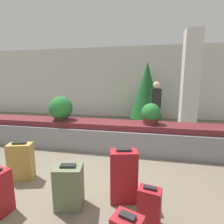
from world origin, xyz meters
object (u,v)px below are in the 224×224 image
(potted_plant_1, at_px, (61,109))
(traveler_0, at_px, (156,102))
(pillar, at_px, (190,83))
(suitcase_7, at_px, (21,161))
(decorated_tree, at_px, (147,90))
(suitcase_3, at_px, (149,207))
(suitcase_0, at_px, (69,187))
(suitcase_4, at_px, (123,176))
(potted_plant_0, at_px, (151,114))

(potted_plant_1, bearing_deg, traveler_0, 37.31)
(pillar, xyz_separation_m, suitcase_7, (-3.38, -3.48, -1.28))
(traveler_0, bearing_deg, potted_plant_1, -149.65)
(traveler_0, bearing_deg, decorated_tree, 97.93)
(pillar, bearing_deg, suitcase_3, -106.89)
(suitcase_3, height_order, suitcase_7, suitcase_7)
(suitcase_0, relative_size, potted_plant_1, 0.99)
(suitcase_3, bearing_deg, suitcase_7, 177.11)
(suitcase_0, height_order, traveler_0, traveler_0)
(suitcase_0, height_order, decorated_tree, decorated_tree)
(suitcase_3, height_order, suitcase_4, suitcase_4)
(suitcase_3, bearing_deg, pillar, 84.95)
(pillar, xyz_separation_m, suitcase_3, (-1.23, -4.05, -1.37))
(pillar, relative_size, suitcase_0, 5.26)
(pillar, bearing_deg, suitcase_7, -134.14)
(potted_plant_0, bearing_deg, traveler_0, 84.12)
(pillar, xyz_separation_m, suitcase_0, (-2.28, -3.96, -1.31))
(pillar, bearing_deg, potted_plant_1, -152.76)
(potted_plant_0, height_order, traveler_0, traveler_0)
(decorated_tree, bearing_deg, suitcase_3, -88.93)
(suitcase_3, relative_size, suitcase_7, 0.74)
(suitcase_4, distance_m, suitcase_7, 1.81)
(suitcase_7, height_order, potted_plant_0, potted_plant_0)
(suitcase_0, xyz_separation_m, suitcase_3, (1.05, -0.10, -0.06))
(potted_plant_1, height_order, traveler_0, traveler_0)
(pillar, relative_size, suitcase_4, 4.12)
(suitcase_3, distance_m, potted_plant_0, 2.35)
(suitcase_7, height_order, traveler_0, traveler_0)
(suitcase_3, relative_size, suitcase_4, 0.63)
(suitcase_3, xyz_separation_m, traveler_0, (0.22, 4.15, 0.75))
(suitcase_4, distance_m, decorated_tree, 5.10)
(suitcase_4, xyz_separation_m, suitcase_7, (-1.80, 0.21, -0.06))
(suitcase_7, bearing_deg, potted_plant_0, 21.45)
(suitcase_4, relative_size, traveler_0, 0.47)
(suitcase_4, height_order, suitcase_7, suitcase_4)
(potted_plant_0, bearing_deg, pillar, 56.22)
(suitcase_4, xyz_separation_m, potted_plant_1, (-1.90, 1.90, 0.60))
(pillar, distance_m, suitcase_4, 4.20)
(decorated_tree, bearing_deg, pillar, -44.61)
(suitcase_7, xyz_separation_m, traveler_0, (2.38, 3.58, 0.66))
(pillar, height_order, suitcase_0, pillar)
(suitcase_7, bearing_deg, suitcase_4, -22.87)
(suitcase_4, relative_size, potted_plant_1, 1.26)
(suitcase_4, bearing_deg, potted_plant_1, 121.19)
(suitcase_3, distance_m, traveler_0, 4.22)
(suitcase_3, bearing_deg, decorated_tree, 102.91)
(pillar, relative_size, potted_plant_1, 5.21)
(suitcase_4, bearing_deg, suitcase_3, -59.27)
(pillar, xyz_separation_m, suitcase_4, (-1.58, -3.69, -1.22))
(decorated_tree, bearing_deg, suitcase_7, -113.15)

